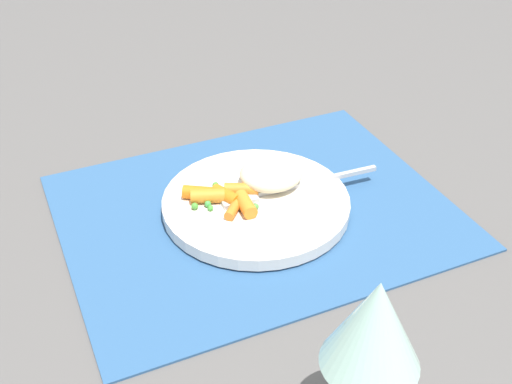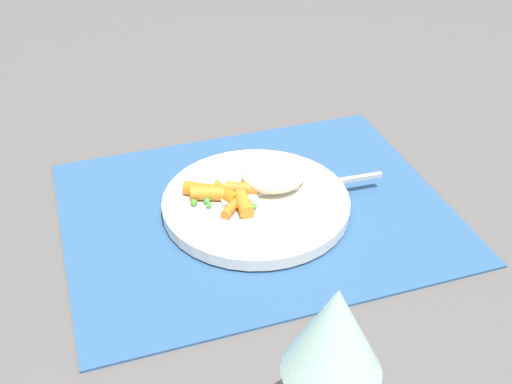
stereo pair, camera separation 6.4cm
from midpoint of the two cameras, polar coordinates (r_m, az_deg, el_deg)
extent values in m
plane|color=#565451|center=(0.81, 2.25, -1.87)|extent=(2.40, 2.40, 0.00)
cube|color=#2D5684|center=(0.81, 2.26, -1.70)|extent=(0.47, 0.37, 0.01)
cylinder|color=silver|center=(0.80, 2.27, -1.10)|extent=(0.23, 0.23, 0.02)
ellipsoid|color=beige|center=(0.82, 3.82, 1.50)|extent=(0.08, 0.07, 0.03)
cylinder|color=orange|center=(0.77, 0.25, -1.33)|extent=(0.04, 0.04, 0.01)
cylinder|color=orange|center=(0.80, -2.33, 0.10)|extent=(0.05, 0.04, 0.02)
cylinder|color=orange|center=(0.77, 1.26, -1.11)|extent=(0.02, 0.04, 0.02)
cylinder|color=orange|center=(0.80, 1.04, 0.24)|extent=(0.05, 0.03, 0.02)
cylinder|color=orange|center=(0.79, -0.39, -0.22)|extent=(0.03, 0.04, 0.02)
cylinder|color=orange|center=(0.79, -1.99, -0.18)|extent=(0.04, 0.03, 0.02)
sphere|color=#478F2D|center=(0.82, -1.17, 0.71)|extent=(0.01, 0.01, 0.01)
sphere|color=#4D943E|center=(0.78, 2.15, -1.36)|extent=(0.01, 0.01, 0.01)
sphere|color=#51A646|center=(0.77, 0.21, -1.51)|extent=(0.01, 0.01, 0.01)
sphere|color=green|center=(0.79, -2.04, -0.88)|extent=(0.01, 0.01, 0.01)
sphere|color=green|center=(0.78, -1.79, -1.35)|extent=(0.01, 0.01, 0.01)
sphere|color=green|center=(0.80, -2.22, -0.20)|extent=(0.01, 0.01, 0.01)
sphere|color=#54B339|center=(0.80, -1.95, -0.19)|extent=(0.01, 0.01, 0.01)
sphere|color=#568E3F|center=(0.80, -1.39, 0.07)|extent=(0.01, 0.01, 0.01)
sphere|color=#479531|center=(0.78, -3.20, -1.00)|extent=(0.01, 0.01, 0.01)
cube|color=beige|center=(0.79, 0.80, -0.72)|extent=(0.05, 0.02, 0.01)
cube|color=beige|center=(0.82, 7.98, 0.46)|extent=(0.17, 0.01, 0.01)
cone|color=#B2E0CC|center=(0.50, 10.70, -12.14)|extent=(0.08, 0.08, 0.09)
camera|label=1|loc=(0.03, -87.70, 1.63)|focal=45.39mm
camera|label=2|loc=(0.03, 92.30, -1.63)|focal=45.39mm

